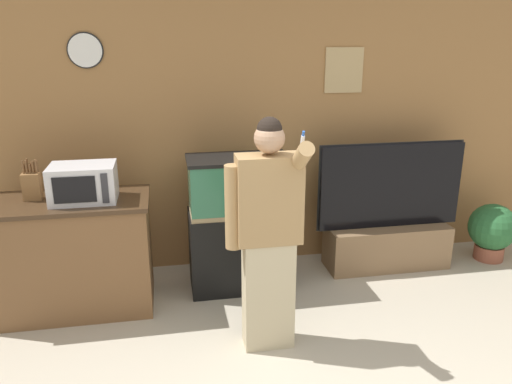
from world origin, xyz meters
The scene contains 8 objects.
wall_back_paneled centered at (0.00, 2.64, 1.30)m, with size 10.00×0.08×2.60m.
counter_island centered at (-1.70, 1.96, 0.47)m, with size 1.29×0.66×0.94m.
microwave centered at (-1.54, 1.92, 1.09)m, with size 0.49×0.36×0.29m.
knife_block centered at (-1.95, 2.02, 1.06)m, with size 0.13×0.10×0.32m.
aquarium_on_stand centered at (-0.31, 2.09, 0.60)m, with size 0.87×0.47×1.20m.
tv_on_stand centered at (1.16, 2.23, 0.36)m, with size 1.42×0.40×1.23m.
person_standing centered at (-0.25, 1.17, 0.88)m, with size 0.53×0.40×1.68m.
potted_plant centered at (2.26, 2.19, 0.32)m, with size 0.46×0.46×0.58m.
Camera 1 is at (-0.91, -1.94, 2.19)m, focal length 35.00 mm.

